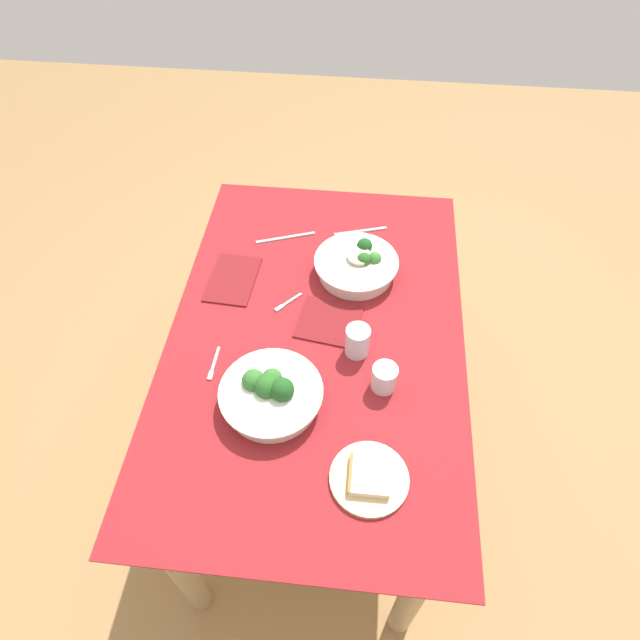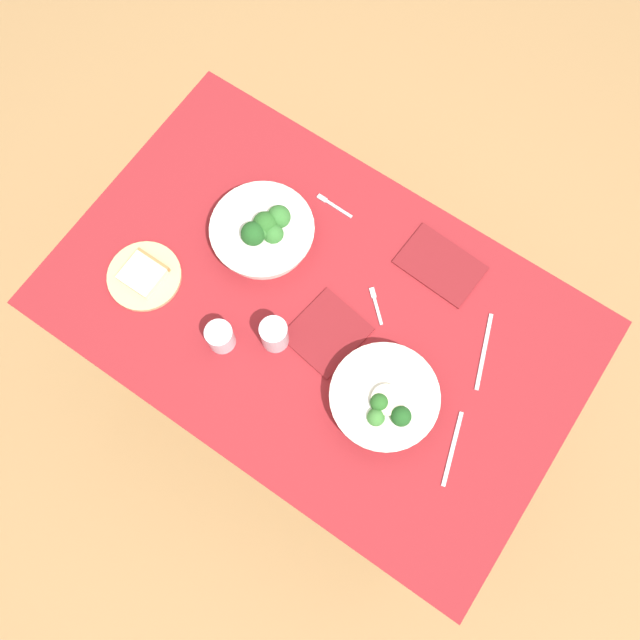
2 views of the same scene
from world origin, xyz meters
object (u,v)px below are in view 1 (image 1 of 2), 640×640
object	(u,v)px
napkin_folded_lower	(329,322)
fork_by_far_bowl	(214,365)
water_glass_center	(384,378)
table_knife_right	(360,231)
broccoli_bowl_near	(271,394)
broccoli_bowl_far	(357,266)
napkin_folded_upper	(233,279)
fork_by_near_bowl	(287,303)
bread_side_plate	(369,478)
table_knife_left	(285,238)
water_glass_side	(357,341)

from	to	relation	value
napkin_folded_lower	fork_by_far_bowl	bearing A→B (deg)	-58.45
water_glass_center	table_knife_right	distance (m)	0.62
fork_by_far_bowl	broccoli_bowl_near	bearing A→B (deg)	62.70
broccoli_bowl_far	napkin_folded_upper	distance (m)	0.39
water_glass_center	fork_by_near_bowl	xyz separation A→B (m)	(-0.26, -0.30, -0.04)
broccoli_bowl_far	napkin_folded_upper	bearing A→B (deg)	-79.60
bread_side_plate	napkin_folded_lower	world-z (taller)	bread_side_plate
broccoli_bowl_near	fork_by_far_bowl	bearing A→B (deg)	-118.53
water_glass_center	napkin_folded_upper	world-z (taller)	water_glass_center
broccoli_bowl_far	bread_side_plate	distance (m)	0.69
broccoli_bowl_near	table_knife_right	bearing A→B (deg)	164.25
napkin_folded_lower	table_knife_right	bearing A→B (deg)	170.28
bread_side_plate	table_knife_left	distance (m)	0.88
fork_by_far_bowl	fork_by_near_bowl	bearing A→B (deg)	146.55
fork_by_near_bowl	napkin_folded_upper	bearing A→B (deg)	-70.88
broccoli_bowl_far	napkin_folded_lower	world-z (taller)	broccoli_bowl_far
bread_side_plate	table_knife_left	size ratio (longest dim) A/B	0.94
broccoli_bowl_far	bread_side_plate	size ratio (longest dim) A/B	1.38
bread_side_plate	water_glass_center	distance (m)	0.27
broccoli_bowl_far	water_glass_center	bearing A→B (deg)	13.17
broccoli_bowl_near	napkin_folded_lower	xyz separation A→B (m)	(-0.28, 0.13, -0.03)
napkin_folded_lower	napkin_folded_upper	bearing A→B (deg)	-113.78
fork_by_far_bowl	table_knife_right	world-z (taller)	same
fork_by_far_bowl	napkin_folded_lower	xyz separation A→B (m)	(-0.19, 0.30, 0.00)
broccoli_bowl_near	napkin_folded_upper	distance (m)	0.47
table_knife_left	table_knife_right	distance (m)	0.26
table_knife_left	napkin_folded_upper	size ratio (longest dim) A/B	0.97
fork_by_far_bowl	table_knife_left	size ratio (longest dim) A/B	0.55
water_glass_center	table_knife_right	world-z (taller)	water_glass_center
napkin_folded_upper	table_knife_left	bearing A→B (deg)	146.83
table_knife_right	table_knife_left	bearing A→B (deg)	176.14
table_knife_left	napkin_folded_lower	xyz separation A→B (m)	(0.35, 0.18, 0.00)
broccoli_bowl_far	broccoli_bowl_near	xyz separation A→B (m)	(0.49, -0.19, 0.00)
broccoli_bowl_near	water_glass_side	size ratio (longest dim) A/B	2.87
broccoli_bowl_far	table_knife_right	xyz separation A→B (m)	(-0.20, 0.00, -0.03)
water_glass_center	table_knife_left	xyz separation A→B (m)	(-0.55, -0.34, -0.04)
broccoli_bowl_near	fork_by_near_bowl	xyz separation A→B (m)	(-0.34, -0.01, -0.04)
bread_side_plate	fork_by_near_bowl	distance (m)	0.60
broccoli_bowl_far	water_glass_side	world-z (taller)	water_glass_side
table_knife_right	napkin_folded_lower	world-z (taller)	napkin_folded_lower
water_glass_center	fork_by_far_bowl	xyz separation A→B (m)	(-0.02, -0.47, -0.04)
table_knife_left	table_knife_right	world-z (taller)	same
broccoli_bowl_near	water_glass_center	xyz separation A→B (m)	(-0.08, 0.29, 0.00)
fork_by_near_bowl	table_knife_left	bearing A→B (deg)	-128.20
broccoli_bowl_near	bread_side_plate	xyz separation A→B (m)	(0.19, 0.26, -0.03)
fork_by_near_bowl	table_knife_left	distance (m)	0.29
bread_side_plate	water_glass_center	size ratio (longest dim) A/B	2.46
napkin_folded_upper	bread_side_plate	bearing A→B (deg)	36.64
fork_by_far_bowl	napkin_folded_upper	xyz separation A→B (m)	(-0.33, -0.01, 0.00)
bread_side_plate	water_glass_side	size ratio (longest dim) A/B	2.03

